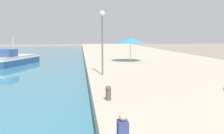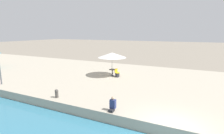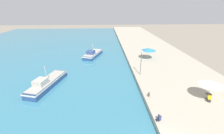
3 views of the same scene
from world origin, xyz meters
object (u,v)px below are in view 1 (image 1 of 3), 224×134
at_px(mooring_bollard, 108,92).
at_px(lamppost, 102,32).
at_px(cafe_umbrella_white, 131,41).
at_px(fishing_boat_mid, 13,59).
at_px(person_at_quay, 121,133).

relative_size(mooring_bollard, lamppost, 0.14).
xyz_separation_m(cafe_umbrella_white, lamppost, (-3.83, -8.82, 0.81)).
height_order(cafe_umbrella_white, mooring_bollard, cafe_umbrella_white).
bearing_deg(fishing_boat_mid, mooring_bollard, -46.58).
bearing_deg(fishing_boat_mid, person_at_quay, -51.20).
height_order(cafe_umbrella_white, person_at_quay, cafe_umbrella_white).
distance_m(fishing_boat_mid, lamppost, 16.61).
height_order(person_at_quay, mooring_bollard, person_at_quay).
xyz_separation_m(fishing_boat_mid, cafe_umbrella_white, (13.41, -4.39, 2.29)).
distance_m(cafe_umbrella_white, lamppost, 9.65).
bearing_deg(lamppost, person_at_quay, -92.82).
xyz_separation_m(fishing_boat_mid, person_at_quay, (8.99, -25.11, 0.41)).
xyz_separation_m(person_at_quay, mooring_bollard, (0.21, 4.75, -0.06)).
xyz_separation_m(person_at_quay, lamppost, (0.59, 11.90, 2.69)).
height_order(fishing_boat_mid, cafe_umbrella_white, fishing_boat_mid).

